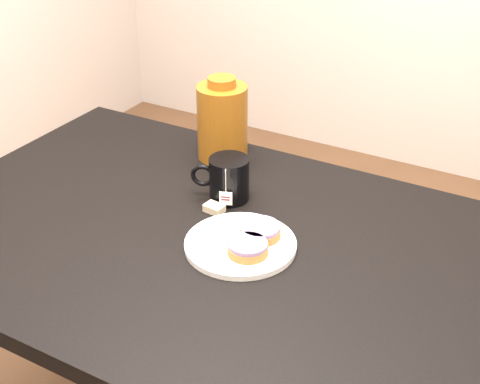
# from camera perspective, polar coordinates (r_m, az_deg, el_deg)

# --- Properties ---
(table) EXTENTS (1.40, 0.90, 0.75)m
(table) POSITION_cam_1_polar(r_m,az_deg,el_deg) (1.52, -2.20, -6.48)
(table) COLOR black
(table) RESTS_ON ground_plane
(plate) EXTENTS (0.24, 0.24, 0.02)m
(plate) POSITION_cam_1_polar(r_m,az_deg,el_deg) (1.43, 0.04, -4.44)
(plate) COLOR white
(plate) RESTS_ON table
(bagel_back) EXTENTS (0.12, 0.12, 0.03)m
(bagel_back) POSITION_cam_1_polar(r_m,az_deg,el_deg) (1.44, 1.72, -3.33)
(bagel_back) COLOR brown
(bagel_back) RESTS_ON plate
(bagel_front) EXTENTS (0.12, 0.12, 0.03)m
(bagel_front) POSITION_cam_1_polar(r_m,az_deg,el_deg) (1.39, 0.67, -4.78)
(bagel_front) COLOR brown
(bagel_front) RESTS_ON plate
(mug) EXTENTS (0.15, 0.12, 0.11)m
(mug) POSITION_cam_1_polar(r_m,az_deg,el_deg) (1.58, -1.02, 1.15)
(mug) COLOR black
(mug) RESTS_ON table
(teabag_pouch) EXTENTS (0.05, 0.04, 0.02)m
(teabag_pouch) POSITION_cam_1_polar(r_m,az_deg,el_deg) (1.55, -2.21, -1.39)
(teabag_pouch) COLOR #C6B793
(teabag_pouch) RESTS_ON table
(bagel_package) EXTENTS (0.18, 0.18, 0.22)m
(bagel_package) POSITION_cam_1_polar(r_m,az_deg,el_deg) (1.76, -1.52, 6.08)
(bagel_package) COLOR #5A2E0B
(bagel_package) RESTS_ON table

